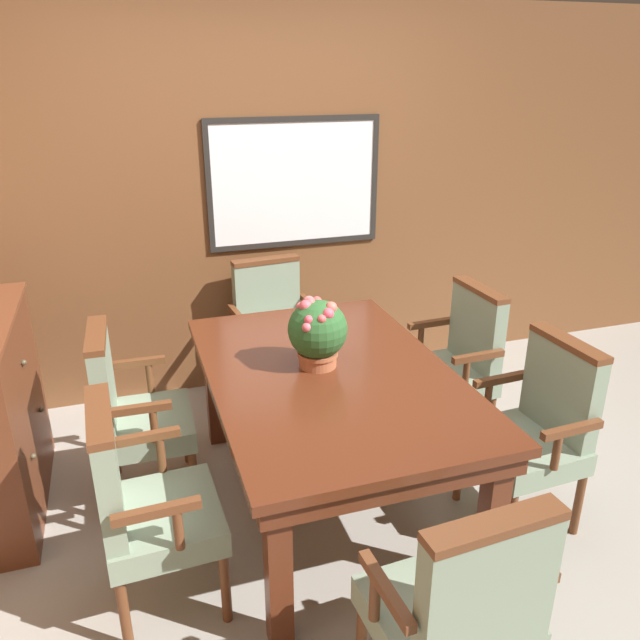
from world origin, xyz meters
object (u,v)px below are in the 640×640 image
Objects in this scene: chair_right_far at (457,358)px; chair_head_far at (273,325)px; chair_left_far at (131,408)px; chair_head_near at (460,607)px; dining_table at (330,389)px; chair_right_near at (537,425)px; potted_plant at (317,332)px; chair_left_near at (143,501)px.

chair_right_far is 1.00× the size of chair_head_far.
chair_left_far is 1.00× the size of chair_head_near.
dining_table is 0.98m from chair_right_near.
chair_right_near is 2.70× the size of potted_plant.
chair_right_near is at bearing -2.84° from chair_right_far.
chair_left_far is (-0.91, 0.37, -0.14)m from dining_table.
chair_right_far is 1.81m from chair_left_far.
chair_head_far is at bearing -153.57° from chair_right_near.
chair_right_near is at bearing -92.48° from chair_left_near.
chair_left_far is at bearing 157.89° from dining_table.
chair_left_far is at bearing -115.59° from chair_right_near.
dining_table is 1.82× the size of chair_head_far.
chair_left_near is 1.05m from potted_plant.
dining_table is 1.82× the size of chair_right_near.
chair_left_far is 1.01m from potted_plant.
chair_right_near is (-0.01, -0.75, 0.00)m from chair_right_far.
chair_right_near is at bearing -140.30° from chair_head_near.
potted_plant is at bearing -119.02° from chair_right_near.
chair_head_far is 2.38m from chair_head_near.
chair_head_near is at bearing -87.55° from potted_plant.
chair_head_near is 2.70× the size of potted_plant.
chair_right_far is at bearing -69.71° from chair_left_near.
chair_left_far is 1.00× the size of chair_right_near.
dining_table is 1.19m from chair_head_far.
chair_head_near and chair_left_near have the same top height.
chair_head_near is at bearing -31.65° from chair_right_far.
chair_right_near is 1.00× the size of chair_left_near.
chair_right_far is at bearing 176.49° from chair_right_near.
dining_table is at bearing -92.68° from chair_head_near.
chair_head_far is at bearing -134.65° from chair_right_far.
chair_left_far is at bearing -144.31° from chair_head_far.
chair_head_far is at bearing -47.06° from chair_left_far.
chair_left_far is 1.83m from chair_head_near.
chair_right_near is 1.79m from chair_head_far.
chair_head_far is at bearing 89.25° from dining_table.
chair_right_far is 1.00× the size of chair_left_far.
chair_right_far is at bearing -88.26° from chair_left_far.
chair_left_far is 1.00× the size of chair_left_near.
potted_plant is (-0.05, -1.10, 0.41)m from chair_head_far.
chair_left_far and chair_right_near have the same top height.
potted_plant is at bearing -64.63° from chair_left_near.
chair_left_far and chair_left_near have the same top height.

